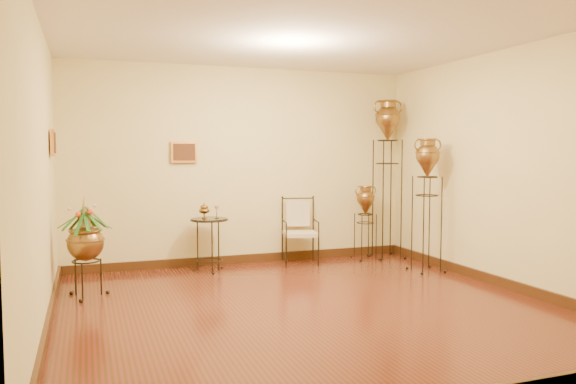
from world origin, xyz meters
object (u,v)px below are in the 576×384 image
object	(u,v)px
amphora_tall	(387,177)
planter_urn	(85,239)
armchair	(300,231)
side_table	(209,244)
amphora_mid	(427,204)

from	to	relation	value
amphora_tall	planter_urn	world-z (taller)	amphora_tall
planter_urn	armchair	distance (m)	3.04
side_table	amphora_mid	bearing A→B (deg)	-19.84
amphora_tall	planter_urn	bearing A→B (deg)	-167.71
planter_urn	amphora_tall	bearing A→B (deg)	12.29
planter_urn	side_table	xyz separation A→B (m)	(1.56, 0.87, -0.28)
side_table	amphora_tall	bearing A→B (deg)	1.37
armchair	side_table	world-z (taller)	armchair
armchair	amphora_tall	bearing A→B (deg)	11.90
planter_urn	side_table	distance (m)	1.81
amphora_tall	side_table	distance (m)	2.87
amphora_tall	amphora_mid	xyz separation A→B (m)	(0.00, -1.05, -0.31)
amphora_tall	armchair	size ratio (longest dim) A/B	2.55
amphora_tall	planter_urn	size ratio (longest dim) A/B	2.06
amphora_mid	planter_urn	distance (m)	4.31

